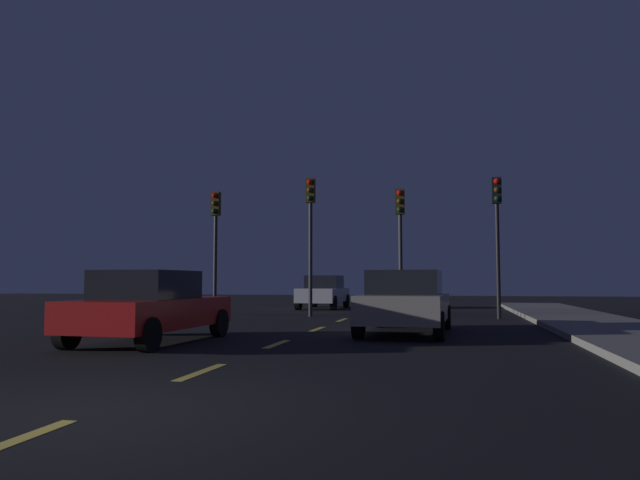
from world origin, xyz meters
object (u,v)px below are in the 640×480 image
at_px(car_adjacent_lane, 150,306).
at_px(car_oncoming_far, 324,292).
at_px(traffic_signal_center_right, 400,227).
at_px(traffic_signal_far_left, 215,228).
at_px(car_stopped_ahead, 406,302).
at_px(traffic_signal_far_right, 497,219).
at_px(traffic_signal_center_left, 310,220).

distance_m(car_adjacent_lane, car_oncoming_far, 15.69).
bearing_deg(traffic_signal_center_right, traffic_signal_far_left, 180.00).
xyz_separation_m(traffic_signal_center_right, car_stopped_ahead, (0.62, -6.24, -2.43)).
distance_m(traffic_signal_far_right, car_stopped_ahead, 7.29).
xyz_separation_m(traffic_signal_center_left, car_stopped_ahead, (3.89, -6.24, -2.76)).
xyz_separation_m(traffic_signal_center_right, traffic_signal_far_right, (3.32, 0.00, 0.19)).
bearing_deg(traffic_signal_far_left, traffic_signal_center_left, 0.01).
distance_m(traffic_signal_center_right, traffic_signal_far_right, 3.32).
relative_size(traffic_signal_center_right, car_adjacent_lane, 1.06).
xyz_separation_m(traffic_signal_center_left, traffic_signal_far_right, (6.59, -0.00, -0.13)).
bearing_deg(traffic_signal_far_right, car_adjacent_lane, -129.41).
bearing_deg(car_stopped_ahead, traffic_signal_center_right, 95.64).
height_order(traffic_signal_far_left, traffic_signal_far_right, traffic_signal_far_right).
height_order(car_adjacent_lane, car_oncoming_far, car_oncoming_far).
xyz_separation_m(traffic_signal_center_right, car_adjacent_lane, (-4.51, -9.53, -2.45)).
xyz_separation_m(traffic_signal_far_left, car_adjacent_lane, (2.47, -9.53, -2.53)).
distance_m(traffic_signal_center_right, car_stopped_ahead, 6.72).
distance_m(traffic_signal_far_left, traffic_signal_center_right, 6.99).
distance_m(traffic_signal_center_right, car_oncoming_far, 7.78).
relative_size(traffic_signal_center_right, car_stopped_ahead, 1.02).
height_order(traffic_signal_center_left, car_oncoming_far, traffic_signal_center_left).
bearing_deg(traffic_signal_center_left, car_stopped_ahead, -58.05).
xyz_separation_m(car_adjacent_lane, car_oncoming_far, (0.44, 15.68, 0.01)).
xyz_separation_m(traffic_signal_far_left, car_oncoming_far, (2.91, 6.16, -2.52)).
height_order(traffic_signal_center_left, traffic_signal_far_right, traffic_signal_center_left).
relative_size(traffic_signal_center_left, traffic_signal_center_right, 1.11).
distance_m(traffic_signal_far_left, car_oncoming_far, 7.26).
bearing_deg(traffic_signal_center_right, car_oncoming_far, 123.52).
distance_m(traffic_signal_center_left, car_oncoming_far, 6.80).
bearing_deg(traffic_signal_far_left, traffic_signal_center_right, -0.00).
height_order(traffic_signal_center_left, traffic_signal_center_right, traffic_signal_center_left).
distance_m(traffic_signal_center_left, car_adjacent_lane, 10.00).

